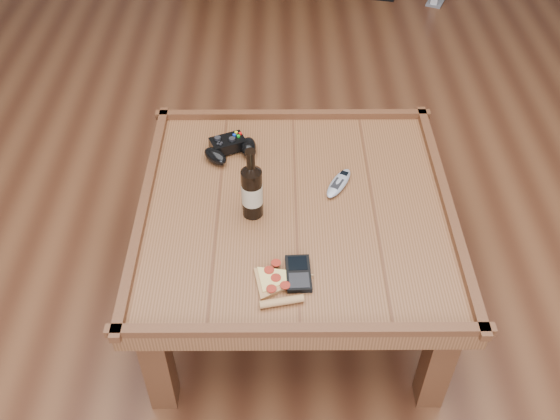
{
  "coord_description": "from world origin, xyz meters",
  "views": [
    {
      "loc": [
        -0.06,
        -1.44,
        1.83
      ],
      "look_at": [
        -0.05,
        -0.09,
        0.52
      ],
      "focal_mm": 40.0,
      "sensor_mm": 36.0,
      "label": 1
    }
  ],
  "objects_px": {
    "coffee_table": "(296,219)",
    "remote_control": "(339,183)",
    "game_controller": "(230,148)",
    "pizza_slice": "(277,283)",
    "beer_bottle": "(252,190)",
    "smartphone": "(298,273)"
  },
  "relations": [
    {
      "from": "coffee_table",
      "to": "remote_control",
      "type": "height_order",
      "value": "coffee_table"
    },
    {
      "from": "coffee_table",
      "to": "game_controller",
      "type": "relative_size",
      "value": 5.31
    },
    {
      "from": "coffee_table",
      "to": "pizza_slice",
      "type": "distance_m",
      "value": 0.33
    },
    {
      "from": "beer_bottle",
      "to": "smartphone",
      "type": "relative_size",
      "value": 1.88
    },
    {
      "from": "game_controller",
      "to": "remote_control",
      "type": "height_order",
      "value": "game_controller"
    },
    {
      "from": "beer_bottle",
      "to": "pizza_slice",
      "type": "relative_size",
      "value": 1.04
    },
    {
      "from": "coffee_table",
      "to": "beer_bottle",
      "type": "relative_size",
      "value": 4.07
    },
    {
      "from": "coffee_table",
      "to": "remote_control",
      "type": "relative_size",
      "value": 6.31
    },
    {
      "from": "beer_bottle",
      "to": "pizza_slice",
      "type": "xyz_separation_m",
      "value": [
        0.08,
        -0.29,
        -0.09
      ]
    },
    {
      "from": "game_controller",
      "to": "remote_control",
      "type": "distance_m",
      "value": 0.4
    },
    {
      "from": "coffee_table",
      "to": "game_controller",
      "type": "bearing_deg",
      "value": 129.96
    },
    {
      "from": "coffee_table",
      "to": "pizza_slice",
      "type": "relative_size",
      "value": 4.24
    },
    {
      "from": "coffee_table",
      "to": "game_controller",
      "type": "distance_m",
      "value": 0.36
    },
    {
      "from": "beer_bottle",
      "to": "game_controller",
      "type": "relative_size",
      "value": 1.3
    },
    {
      "from": "remote_control",
      "to": "smartphone",
      "type": "bearing_deg",
      "value": -82.41
    },
    {
      "from": "smartphone",
      "to": "remote_control",
      "type": "relative_size",
      "value": 0.82
    },
    {
      "from": "game_controller",
      "to": "smartphone",
      "type": "height_order",
      "value": "game_controller"
    },
    {
      "from": "game_controller",
      "to": "smartphone",
      "type": "relative_size",
      "value": 1.45
    },
    {
      "from": "beer_bottle",
      "to": "smartphone",
      "type": "xyz_separation_m",
      "value": [
        0.14,
        -0.26,
        -0.09
      ]
    },
    {
      "from": "coffee_table",
      "to": "game_controller",
      "type": "height_order",
      "value": "game_controller"
    },
    {
      "from": "beer_bottle",
      "to": "remote_control",
      "type": "bearing_deg",
      "value": 24.71
    },
    {
      "from": "beer_bottle",
      "to": "smartphone",
      "type": "bearing_deg",
      "value": -61.8
    }
  ]
}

